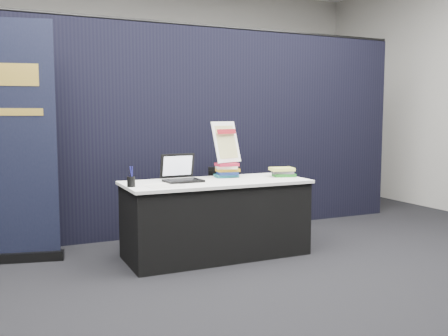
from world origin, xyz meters
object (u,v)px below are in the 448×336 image
(book_stack_tall, at_px, (227,170))
(info_sign, at_px, (226,142))
(stacking_chair, at_px, (229,201))
(book_stack_short, at_px, (283,172))
(display_table, at_px, (216,218))
(pullup_banner, at_px, (6,157))
(laptop, at_px, (182,175))

(book_stack_tall, relative_size, info_sign, 0.56)
(stacking_chair, bearing_deg, book_stack_short, -23.11)
(info_sign, height_order, stacking_chair, info_sign)
(display_table, relative_size, stacking_chair, 2.21)
(book_stack_short, relative_size, pullup_banner, 0.11)
(book_stack_tall, distance_m, stacking_chair, 0.47)
(laptop, xyz_separation_m, stacking_chair, (0.68, 0.35, -0.36))
(stacking_chair, bearing_deg, pullup_banner, -160.61)
(book_stack_tall, height_order, pullup_banner, pullup_banner)
(display_table, height_order, book_stack_short, book_stack_short)
(laptop, xyz_separation_m, info_sign, (0.54, 0.13, 0.30))
(pullup_banner, height_order, stacking_chair, pullup_banner)
(display_table, bearing_deg, pullup_banner, 161.84)
(book_stack_tall, xyz_separation_m, pullup_banner, (-2.08, 0.41, 0.18))
(book_stack_tall, bearing_deg, laptop, -169.05)
(display_table, height_order, laptop, laptop)
(laptop, bearing_deg, stacking_chair, 24.62)
(display_table, relative_size, info_sign, 4.11)
(pullup_banner, bearing_deg, book_stack_tall, 1.69)
(book_stack_short, xyz_separation_m, stacking_chair, (-0.41, 0.44, -0.34))
(info_sign, relative_size, stacking_chair, 0.54)
(laptop, bearing_deg, pullup_banner, 158.46)
(laptop, relative_size, stacking_chair, 0.44)
(laptop, height_order, book_stack_short, laptop)
(book_stack_short, height_order, pullup_banner, pullup_banner)
(pullup_banner, bearing_deg, laptop, -5.65)
(display_table, height_order, info_sign, info_sign)
(book_stack_tall, relative_size, stacking_chair, 0.30)
(book_stack_tall, height_order, book_stack_short, book_stack_tall)
(book_stack_tall, height_order, stacking_chair, book_stack_tall)
(display_table, distance_m, pullup_banner, 2.06)
(pullup_banner, bearing_deg, stacking_chair, 8.71)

